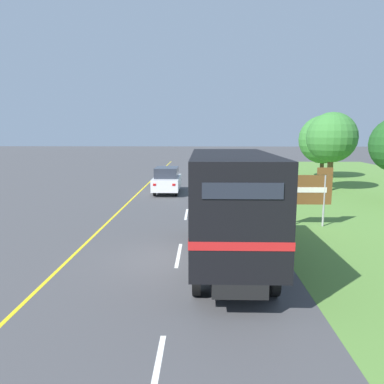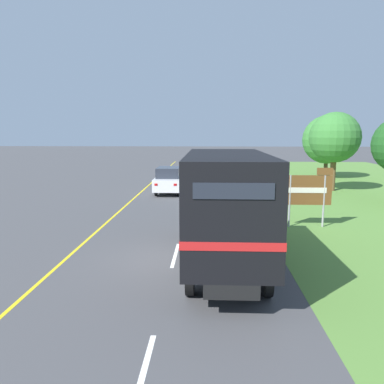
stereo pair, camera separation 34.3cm
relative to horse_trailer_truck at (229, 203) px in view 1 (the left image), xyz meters
name	(u,v)px [view 1 (the left image)]	position (x,y,z in m)	size (l,w,h in m)	color
ground_plane	(178,259)	(-1.69, 0.30, -2.03)	(200.00, 200.00, 0.00)	#444447
edge_line_yellow	(135,196)	(-5.39, 13.00, -2.02)	(0.12, 59.74, 0.01)	yellow
centre_dash_nearest	(156,375)	(-1.69, -5.84, -2.02)	(0.12, 2.60, 0.01)	white
centre_dash_near	(179,255)	(-1.69, 0.76, -2.02)	(0.12, 2.60, 0.01)	white
centre_dash_mid_a	(186,214)	(-1.69, 7.36, -2.02)	(0.12, 2.60, 0.01)	white
centre_dash_mid_b	(190,194)	(-1.69, 13.96, -2.02)	(0.12, 2.60, 0.01)	white
centre_dash_far	(193,181)	(-1.69, 20.56, -2.02)	(0.12, 2.60, 0.01)	white
centre_dash_farthest	(194,173)	(-1.69, 27.16, -2.02)	(0.12, 2.60, 0.01)	white
horse_trailer_truck	(229,203)	(0.00, 0.00, 0.00)	(2.38, 8.34, 3.65)	black
lead_car_white	(167,180)	(-3.34, 14.19, -1.09)	(1.80, 4.08, 1.84)	black
highway_sign	(308,191)	(3.95, 4.97, -0.37)	(2.18, 0.09, 2.70)	#9E9EA3
roadside_tree_mid	(332,138)	(8.56, 15.80, 1.84)	(3.63, 3.63, 5.71)	brown
roadside_tree_far	(323,140)	(10.46, 23.67, 1.55)	(4.49, 4.49, 5.83)	#4C3823
delineator_post	(281,221)	(2.52, 3.92, -1.52)	(0.08, 0.08, 0.95)	white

